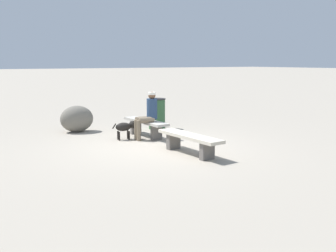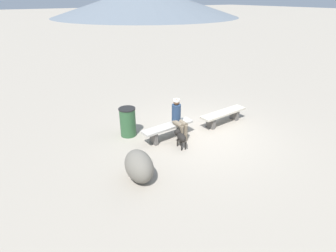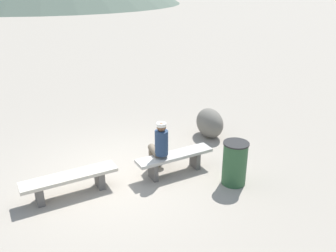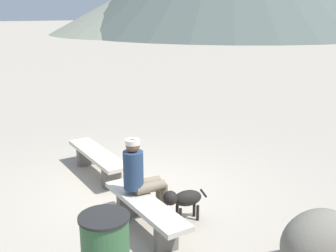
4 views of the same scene
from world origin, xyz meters
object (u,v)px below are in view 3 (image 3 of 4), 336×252
seated_person (159,145)px  dog (161,148)px  boulder (210,123)px  bench_right (175,159)px  trash_bin (235,163)px  bench_left (70,180)px

seated_person → dog: seated_person is taller
dog → boulder: (1.76, 0.76, 0.04)m
bench_right → trash_bin: trash_bin is taller
seated_person → boulder: 2.43m
trash_bin → boulder: (0.78, 2.28, -0.08)m
seated_person → boulder: size_ratio=1.31×
bench_right → dog: size_ratio=2.63×
bench_right → trash_bin: size_ratio=1.89×
boulder → bench_right: bearing=-141.2°
bench_left → bench_right: (2.25, -0.10, 0.02)m
dog → seated_person: bearing=-19.6°
bench_right → seated_person: bearing=159.7°
seated_person → boulder: seated_person is taller
boulder → trash_bin: bearing=-108.8°
dog → trash_bin: 1.81m
bench_left → bench_right: bench_right is taller
bench_left → boulder: (3.96, 1.28, 0.06)m
seated_person → bench_left: bearing=-178.6°
seated_person → bench_right: bearing=-14.8°
seated_person → dog: (0.27, 0.52, -0.36)m
bench_left → boulder: bearing=14.0°
dog → trash_bin: bearing=41.0°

